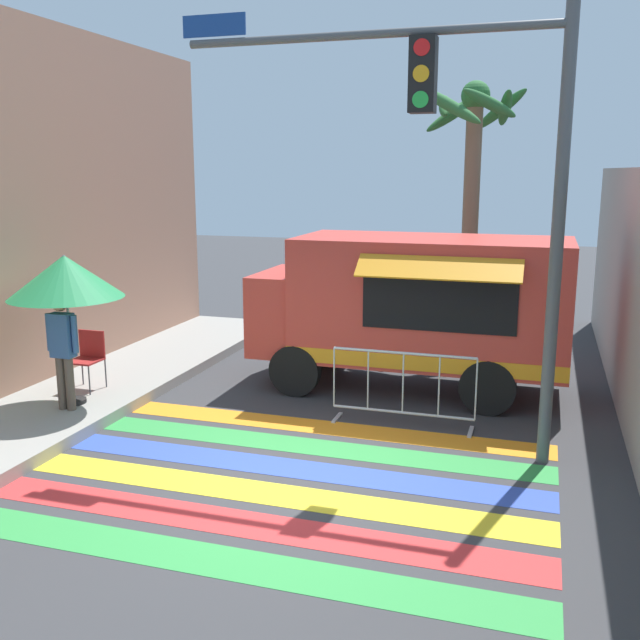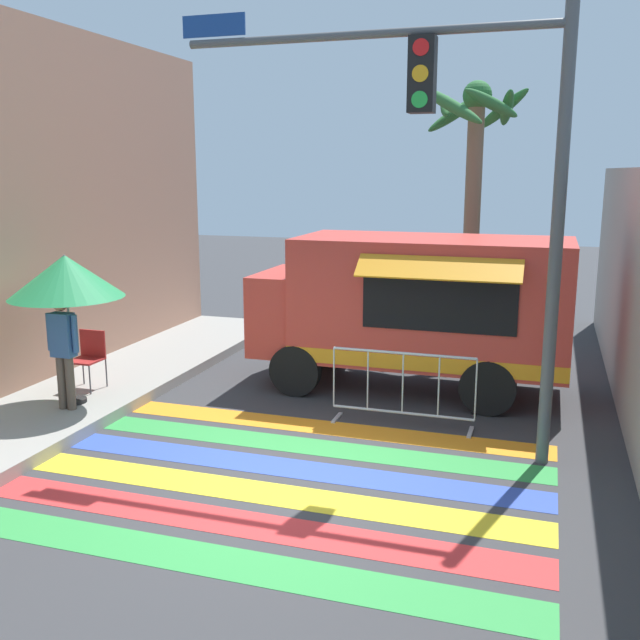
% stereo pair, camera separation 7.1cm
% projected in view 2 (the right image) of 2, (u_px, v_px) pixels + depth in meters
% --- Properties ---
extents(ground_plane, '(60.00, 60.00, 0.00)m').
position_uv_depth(ground_plane, '(281.00, 481.00, 8.65)').
color(ground_plane, '#38383A').
extents(crosswalk_painted, '(6.40, 4.36, 0.01)m').
position_uv_depth(crosswalk_painted, '(282.00, 480.00, 8.66)').
color(crosswalk_painted, green).
rests_on(crosswalk_painted, ground_plane).
extents(food_truck, '(5.23, 2.50, 2.61)m').
position_uv_depth(food_truck, '(408.00, 303.00, 12.01)').
color(food_truck, '#D13D33').
rests_on(food_truck, ground_plane).
extents(traffic_signal_pole, '(5.01, 0.29, 5.71)m').
position_uv_depth(traffic_signal_pole, '(472.00, 148.00, 8.70)').
color(traffic_signal_pole, '#515456').
rests_on(traffic_signal_pole, ground_plane).
extents(patio_umbrella, '(1.70, 1.70, 2.29)m').
position_uv_depth(patio_umbrella, '(66.00, 277.00, 10.62)').
color(patio_umbrella, black).
rests_on(patio_umbrella, sidewalk_left).
extents(folding_chair, '(0.47, 0.47, 0.95)m').
position_uv_depth(folding_chair, '(89.00, 354.00, 11.68)').
color(folding_chair, '#4C4C51').
rests_on(folding_chair, sidewalk_left).
extents(vendor_person, '(0.53, 0.23, 1.73)m').
position_uv_depth(vendor_person, '(63.00, 345.00, 10.53)').
color(vendor_person, brown).
rests_on(vendor_person, sidewalk_left).
extents(barricade_front, '(2.12, 0.44, 1.13)m').
position_uv_depth(barricade_front, '(403.00, 389.00, 10.40)').
color(barricade_front, '#B7BABF').
rests_on(barricade_front, ground_plane).
extents(palm_tree, '(2.38, 2.51, 5.52)m').
position_uv_depth(palm_tree, '(474.00, 160.00, 14.98)').
color(palm_tree, '#7A664C').
rests_on(palm_tree, ground_plane).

